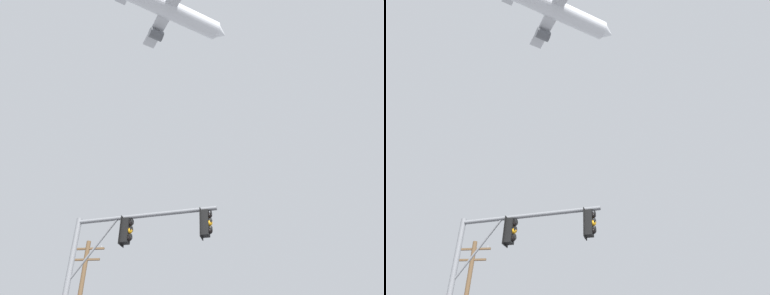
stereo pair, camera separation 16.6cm
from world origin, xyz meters
The scene contains 2 objects.
signal_pole_near centered at (-3.30, 7.97, 4.92)m, with size 5.32×1.13×6.62m.
airplane centered at (-5.95, 31.08, 52.64)m, with size 19.14×14.77×5.76m.
Camera 1 is at (0.13, -4.15, 1.11)m, focal length 33.74 mm.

